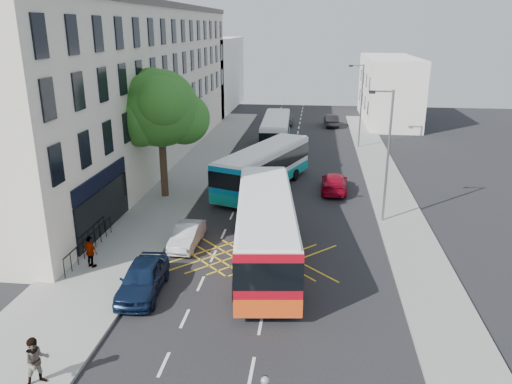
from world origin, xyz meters
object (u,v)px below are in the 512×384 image
(street_tree, at_px, (160,109))
(pedestrian_near, at_px, (36,361))
(pedestrian_far, at_px, (90,252))
(bus_far, at_px, (276,132))
(distant_car_dark, at_px, (331,120))
(bus_mid, at_px, (264,167))
(parked_car_silver, at_px, (187,236))
(parked_car_blue, at_px, (143,278))
(lamp_near, at_px, (387,150))
(distant_car_grey, at_px, (284,120))
(bus_near, at_px, (266,229))
(red_hatchback, at_px, (334,182))
(lamp_far, at_px, (360,102))

(street_tree, xyz_separation_m, pedestrian_near, (1.51, -19.61, -5.26))
(street_tree, xyz_separation_m, pedestrian_far, (-0.42, -11.19, -5.32))
(bus_far, height_order, distant_car_dark, bus_far)
(bus_mid, relative_size, pedestrian_far, 6.88)
(bus_mid, height_order, parked_car_silver, bus_mid)
(bus_far, relative_size, parked_car_blue, 2.52)
(pedestrian_far, bearing_deg, distant_car_dark, -82.08)
(lamp_near, xyz_separation_m, pedestrian_near, (-13.20, -16.64, -3.59))
(parked_car_silver, bearing_deg, bus_mid, 75.47)
(bus_mid, height_order, distant_car_grey, bus_mid)
(street_tree, xyz_separation_m, parked_car_blue, (2.91, -13.11, -5.54))
(lamp_near, distance_m, parked_car_blue, 16.03)
(bus_near, xyz_separation_m, bus_mid, (-1.36, 12.08, -0.15))
(bus_near, xyz_separation_m, bus_far, (-1.53, 25.47, -0.18))
(bus_mid, bearing_deg, street_tree, -135.50)
(parked_car_silver, distance_m, red_hatchback, 13.62)
(bus_mid, bearing_deg, red_hatchback, 20.96)
(lamp_near, bearing_deg, street_tree, 168.60)
(parked_car_silver, bearing_deg, lamp_far, 67.69)
(street_tree, xyz_separation_m, distant_car_dark, (12.36, 28.33, -5.58))
(lamp_far, distance_m, bus_near, 27.15)
(parked_car_silver, bearing_deg, distant_car_grey, 86.97)
(bus_mid, xyz_separation_m, bus_far, (-0.17, 13.39, -0.02))
(lamp_far, bearing_deg, pedestrian_far, -118.18)
(bus_near, distance_m, bus_far, 25.51)
(pedestrian_near, bearing_deg, parked_car_blue, 37.73)
(distant_car_grey, height_order, pedestrian_near, pedestrian_near)
(street_tree, relative_size, bus_far, 0.80)
(bus_mid, bearing_deg, bus_far, 111.81)
(street_tree, height_order, parked_car_blue, street_tree)
(lamp_near, distance_m, red_hatchback, 7.58)
(bus_near, height_order, distant_car_dark, bus_near)
(red_hatchback, relative_size, pedestrian_near, 2.63)
(bus_near, distance_m, distant_car_grey, 37.65)
(street_tree, height_order, distant_car_dark, street_tree)
(parked_car_silver, bearing_deg, pedestrian_far, -138.41)
(parked_car_blue, relative_size, pedestrian_far, 2.67)
(red_hatchback, bearing_deg, parked_car_blue, 62.74)
(bus_mid, height_order, pedestrian_far, bus_mid)
(bus_near, distance_m, parked_car_silver, 4.84)
(lamp_near, relative_size, parked_car_blue, 1.82)
(bus_mid, bearing_deg, parked_car_silver, -85.17)
(lamp_far, distance_m, pedestrian_near, 39.11)
(bus_near, height_order, bus_far, bus_near)
(lamp_near, xyz_separation_m, parked_car_blue, (-11.80, -10.14, -3.87))
(bus_near, xyz_separation_m, pedestrian_far, (-8.53, -2.04, -0.83))
(lamp_near, distance_m, bus_near, 9.47)
(street_tree, bearing_deg, red_hatchback, 13.63)
(bus_near, height_order, distant_car_grey, bus_near)
(parked_car_silver, bearing_deg, parked_car_blue, -95.82)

